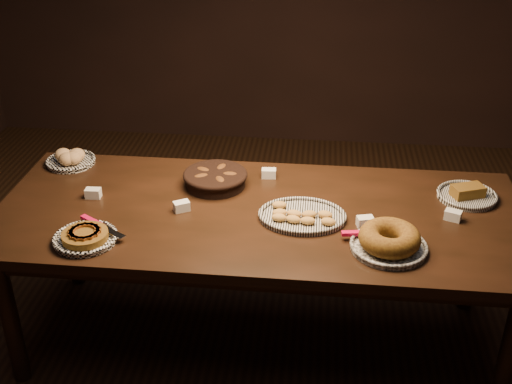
# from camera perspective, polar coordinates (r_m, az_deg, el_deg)

# --- Properties ---
(ground) EXTENTS (5.00, 5.00, 0.00)m
(ground) POSITION_cam_1_polar(r_m,az_deg,el_deg) (3.34, 0.27, -12.87)
(ground) COLOR black
(ground) RESTS_ON ground
(buffet_table) EXTENTS (2.40, 1.00, 0.75)m
(buffet_table) POSITION_cam_1_polar(r_m,az_deg,el_deg) (2.93, 0.30, -2.95)
(buffet_table) COLOR black
(buffet_table) RESTS_ON ground
(apple_tart_plate) EXTENTS (0.31, 0.29, 0.05)m
(apple_tart_plate) POSITION_cam_1_polar(r_m,az_deg,el_deg) (2.77, -14.92, -3.86)
(apple_tart_plate) COLOR white
(apple_tart_plate) RESTS_ON buffet_table
(madeleine_platter) EXTENTS (0.38, 0.31, 0.04)m
(madeleine_platter) POSITION_cam_1_polar(r_m,az_deg,el_deg) (2.84, 4.07, -2.11)
(madeleine_platter) COLOR black
(madeleine_platter) RESTS_ON buffet_table
(bundt_cake_plate) EXTENTS (0.35, 0.32, 0.10)m
(bundt_cake_plate) POSITION_cam_1_polar(r_m,az_deg,el_deg) (2.67, 11.74, -4.25)
(bundt_cake_plate) COLOR black
(bundt_cake_plate) RESTS_ON buffet_table
(croissant_basket) EXTENTS (0.31, 0.31, 0.08)m
(croissant_basket) POSITION_cam_1_polar(r_m,az_deg,el_deg) (3.09, -3.64, 1.29)
(croissant_basket) COLOR black
(croissant_basket) RESTS_ON buffet_table
(bread_roll_plate) EXTENTS (0.25, 0.25, 0.08)m
(bread_roll_plate) POSITION_cam_1_polar(r_m,az_deg,el_deg) (3.44, -16.17, 2.85)
(bread_roll_plate) COLOR white
(bread_roll_plate) RESTS_ON buffet_table
(loaf_plate) EXTENTS (0.28, 0.28, 0.06)m
(loaf_plate) POSITION_cam_1_polar(r_m,az_deg,el_deg) (3.15, 18.25, -0.21)
(loaf_plate) COLOR black
(loaf_plate) RESTS_ON buffet_table
(tent_cards) EXTENTS (1.72, 0.47, 0.04)m
(tent_cards) POSITION_cam_1_polar(r_m,az_deg,el_deg) (2.93, 1.19, -0.81)
(tent_cards) COLOR white
(tent_cards) RESTS_ON buffet_table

